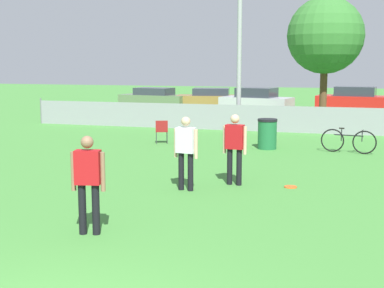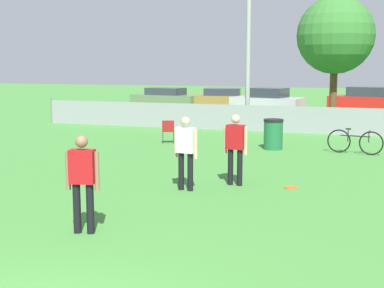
{
  "view_description": "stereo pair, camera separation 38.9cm",
  "coord_description": "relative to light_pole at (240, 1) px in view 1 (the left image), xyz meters",
  "views": [
    {
      "loc": [
        2.92,
        -4.3,
        2.86
      ],
      "look_at": [
        -0.53,
        7.13,
        1.05
      ],
      "focal_mm": 50.0,
      "sensor_mm": 36.0,
      "label": 1
    },
    {
      "loc": [
        3.29,
        -4.18,
        2.86
      ],
      "look_at": [
        -0.53,
        7.13,
        1.05
      ],
      "focal_mm": 50.0,
      "sensor_mm": 36.0,
      "label": 2
    }
  ],
  "objects": [
    {
      "name": "trash_bin",
      "position": [
        2.13,
        -5.45,
        -4.97
      ],
      "size": [
        0.66,
        0.66,
        1.01
      ],
      "color": "#1E6638",
      "rests_on": "ground_plane"
    },
    {
      "name": "frisbee_disc",
      "position": [
        3.53,
        -10.94,
        -5.47
      ],
      "size": [
        0.3,
        0.3,
        0.03
      ],
      "color": "#E5591E",
      "rests_on": "ground_plane"
    },
    {
      "name": "tree_near_pole",
      "position": [
        3.55,
        1.45,
        -1.44
      ],
      "size": [
        3.37,
        3.37,
        5.75
      ],
      "color": "brown",
      "rests_on": "ground_plane"
    },
    {
      "name": "player_defender_red",
      "position": [
        2.22,
        -11.05,
        -4.51
      ],
      "size": [
        0.58,
        0.26,
        1.68
      ],
      "rotation": [
        0.0,
        0.0,
        -0.1
      ],
      "color": "black",
      "rests_on": "ground_plane"
    },
    {
      "name": "bicycle_sideline",
      "position": [
        4.75,
        -5.53,
        -5.1
      ],
      "size": [
        1.74,
        0.47,
        0.81
      ],
      "rotation": [
        0.0,
        0.0,
        -0.17
      ],
      "color": "black",
      "rests_on": "ground_plane"
    },
    {
      "name": "folding_chair_sideline",
      "position": [
        -1.69,
        -5.33,
        -4.99
      ],
      "size": [
        0.56,
        0.56,
        0.84
      ],
      "rotation": [
        0.0,
        0.0,
        3.51
      ],
      "color": "#333338",
      "rests_on": "ground_plane"
    },
    {
      "name": "player_receiver_white",
      "position": [
        1.28,
        -11.9,
        -4.51
      ],
      "size": [
        0.58,
        0.27,
        1.68
      ],
      "rotation": [
        0.0,
        0.0,
        -0.13
      ],
      "color": "black",
      "rests_on": "ground_plane"
    },
    {
      "name": "parked_car_red",
      "position": [
        4.96,
        10.19,
        -4.77
      ],
      "size": [
        4.6,
        2.34,
        1.48
      ],
      "rotation": [
        0.0,
        0.0,
        -0.12
      ],
      "color": "black",
      "rests_on": "ground_plane"
    },
    {
      "name": "fence_backline",
      "position": [
        1.91,
        -0.91,
        -4.93
      ],
      "size": [
        22.74,
        0.07,
        1.21
      ],
      "color": "gray",
      "rests_on": "ground_plane"
    },
    {
      "name": "parked_car_olive",
      "position": [
        -7.61,
        9.53,
        -4.85
      ],
      "size": [
        4.7,
        2.32,
        1.27
      ],
      "rotation": [
        0.0,
        0.0,
        -0.14
      ],
      "color": "black",
      "rests_on": "ground_plane"
    },
    {
      "name": "parked_car_silver",
      "position": [
        -0.49,
        7.34,
        -4.78
      ],
      "size": [
        4.3,
        2.59,
        1.47
      ],
      "rotation": [
        0.0,
        0.0,
        -0.21
      ],
      "color": "black",
      "rests_on": "ground_plane"
    },
    {
      "name": "light_pole",
      "position": [
        0.0,
        0.0,
        0.0
      ],
      "size": [
        0.9,
        0.36,
        9.41
      ],
      "color": "#9E9EA3",
      "rests_on": "ground_plane"
    },
    {
      "name": "player_thrower_red",
      "position": [
        0.67,
        -15.38,
        -4.51
      ],
      "size": [
        0.57,
        0.3,
        1.68
      ],
      "rotation": [
        0.0,
        0.0,
        0.2
      ],
      "color": "black",
      "rests_on": "ground_plane"
    },
    {
      "name": "parked_car_tan",
      "position": [
        -3.89,
        10.04,
        -4.84
      ],
      "size": [
        4.65,
        2.57,
        1.27
      ],
      "rotation": [
        0.0,
        0.0,
        0.18
      ],
      "color": "black",
      "rests_on": "ground_plane"
    }
  ]
}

